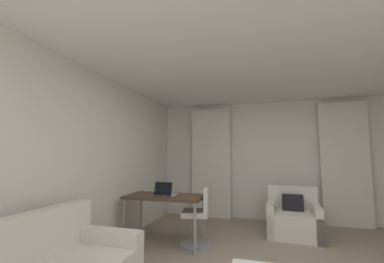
% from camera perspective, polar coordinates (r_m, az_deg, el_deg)
% --- Properties ---
extents(wall_window, '(5.12, 0.06, 2.60)m').
position_cam_1_polar(wall_window, '(5.77, 18.27, -6.32)').
color(wall_window, silver).
rests_on(wall_window, ground).
extents(wall_left, '(0.06, 6.12, 2.60)m').
position_cam_1_polar(wall_left, '(3.57, -24.37, -6.68)').
color(wall_left, silver).
rests_on(wall_left, ground).
extents(ceiling, '(5.12, 6.12, 0.06)m').
position_cam_1_polar(ceiling, '(3.01, 19.95, 18.93)').
color(ceiling, white).
rests_on(ceiling, wall_left).
extents(curtain_left_panel, '(0.90, 0.06, 2.50)m').
position_cam_1_polar(curtain_left_panel, '(5.75, 4.41, -7.09)').
color(curtain_left_panel, silver).
rests_on(curtain_left_panel, ground).
extents(curtain_right_panel, '(0.90, 0.06, 2.50)m').
position_cam_1_polar(curtain_right_panel, '(5.86, 31.97, -6.23)').
color(curtain_right_panel, silver).
rests_on(curtain_right_panel, ground).
extents(armchair, '(0.92, 0.89, 0.82)m').
position_cam_1_polar(armchair, '(4.94, 22.52, -18.35)').
color(armchair, silver).
rests_on(armchair, ground).
extents(desk, '(1.24, 0.65, 0.76)m').
position_cam_1_polar(desk, '(4.13, -6.25, -15.42)').
color(desk, '#4C3828').
rests_on(desk, ground).
extents(desk_chair, '(0.48, 0.48, 0.88)m').
position_cam_1_polar(desk_chair, '(4.07, 1.37, -19.93)').
color(desk_chair, gray).
rests_on(desk_chair, ground).
extents(laptop, '(0.36, 0.31, 0.22)m').
position_cam_1_polar(laptop, '(4.09, -6.16, -13.91)').
color(laptop, '#ADADB2').
rests_on(laptop, desk).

